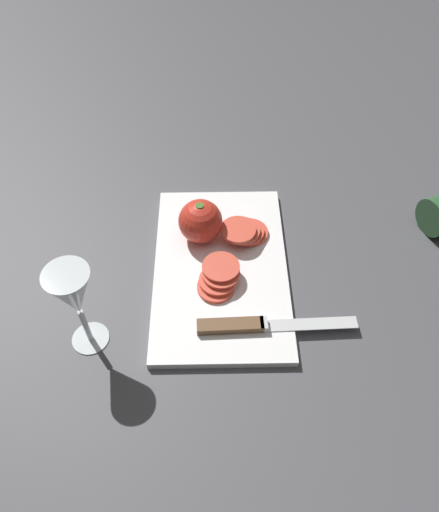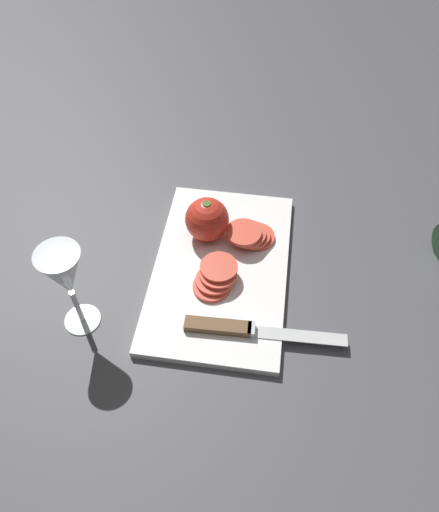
% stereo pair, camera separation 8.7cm
% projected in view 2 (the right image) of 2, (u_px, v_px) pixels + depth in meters
% --- Properties ---
extents(ground_plane, '(3.00, 3.00, 0.00)m').
position_uv_depth(ground_plane, '(228.00, 232.00, 0.96)').
color(ground_plane, '#4C4C51').
extents(cutting_board, '(0.38, 0.24, 0.02)m').
position_uv_depth(cutting_board, '(220.00, 269.00, 0.90)').
color(cutting_board, white).
rests_on(cutting_board, ground_plane).
extents(wine_glass, '(0.07, 0.07, 0.18)m').
position_uv_depth(wine_glass, '(65.00, 277.00, 0.74)').
color(wine_glass, silver).
rests_on(wine_glass, ground_plane).
extents(whole_tomato, '(0.08, 0.08, 0.08)m').
position_uv_depth(whole_tomato, '(207.00, 219.00, 0.91)').
color(whole_tomato, red).
rests_on(whole_tomato, cutting_board).
extents(knife, '(0.03, 0.26, 0.01)m').
position_uv_depth(knife, '(232.00, 328.00, 0.80)').
color(knife, silver).
rests_on(knife, cutting_board).
extents(tomato_slice_stack_near, '(0.09, 0.08, 0.03)m').
position_uv_depth(tomato_slice_stack_near, '(216.00, 277.00, 0.86)').
color(tomato_slice_stack_near, '#DB4C38').
rests_on(tomato_slice_stack_near, cutting_board).
extents(tomato_slice_stack_far, '(0.08, 0.09, 0.03)m').
position_uv_depth(tomato_slice_stack_far, '(250.00, 235.00, 0.92)').
color(tomato_slice_stack_far, '#DB4C38').
rests_on(tomato_slice_stack_far, cutting_board).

